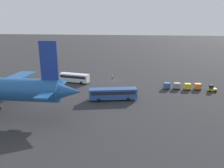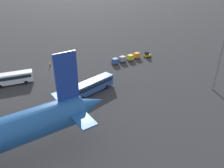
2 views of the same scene
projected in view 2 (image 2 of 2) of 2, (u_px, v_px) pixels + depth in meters
ground_plane at (53, 68)px, 70.00m from camera, size 600.00×600.00×0.00m
shuttle_bus_near at (12, 78)px, 59.30m from camera, size 10.95×4.50×3.21m
shuttle_bus_far at (92, 86)px, 55.18m from camera, size 13.23×5.69×3.27m
baggage_tug at (147, 55)px, 78.55m from camera, size 2.48×1.76×2.10m
worker_person at (50, 64)px, 70.70m from camera, size 0.38×0.38×1.74m
cargo_cart_orange at (137, 55)px, 77.35m from camera, size 2.20×1.94×2.06m
cargo_cart_yellow at (131, 57)px, 75.45m from camera, size 2.20×1.94×2.06m
cargo_cart_grey at (123, 59)px, 74.14m from camera, size 2.20×1.94×2.06m
cargo_cart_blue at (115, 61)px, 72.41m from camera, size 2.20×1.94×2.06m
light_pole at (223, 47)px, 52.03m from camera, size 2.80×0.70×18.94m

